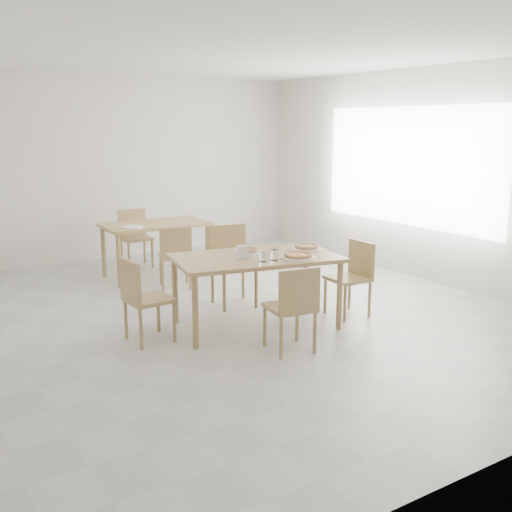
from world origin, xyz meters
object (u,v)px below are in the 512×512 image
chair_north (231,259)px  chair_back_n (135,234)px  plate_mushroom (306,249)px  plate_pepperoni (248,252)px  napkin_holder (242,253)px  chair_south (294,303)px  tumbler_a (274,255)px  pizza_mushroom (306,247)px  plate_empty (132,227)px  chair_east (353,272)px  chair_back_s (175,253)px  plate_margherita (298,258)px  second_table (155,229)px  chair_west (141,295)px  tumbler_b (262,257)px  pizza_pepperoni (248,250)px  pizza_margherita (298,255)px  main_table (256,263)px

chair_north → chair_back_n: 2.45m
plate_mushroom → plate_pepperoni: size_ratio=1.11×
plate_pepperoni → napkin_holder: (-0.20, -0.23, 0.06)m
plate_mushroom → napkin_holder: bearing=-176.8°
chair_south → tumbler_a: tumbler_a is taller
chair_north → napkin_holder: (-0.39, -0.91, 0.28)m
pizza_mushroom → plate_empty: size_ratio=1.15×
chair_east → plate_mushroom: bearing=-109.3°
chair_north → chair_back_s: 0.98m
chair_north → plate_margherita: (0.10, -1.17, 0.23)m
chair_north → napkin_holder: chair_north is taller
plate_margherita → second_table: bearing=97.0°
chair_north → pizza_mushroom: size_ratio=2.95×
chair_east → pizza_mushroom: size_ratio=2.61×
chair_south → chair_west: 1.46m
plate_mushroom → tumbler_b: bearing=-161.7°
tumbler_b → plate_empty: (-0.37, 2.54, -0.04)m
pizza_pepperoni → pizza_margherita: bearing=-59.3°
chair_south → chair_back_n: (0.05, 4.09, 0.01)m
plate_margherita → chair_back_s: (-0.38, 2.11, -0.29)m
tumbler_a → plate_margherita: bearing=-15.6°
plate_mushroom → pizza_pepperoni: 0.65m
main_table → chair_back_s: chair_back_s is taller
plate_empty → plate_pepperoni: bearing=-77.9°
plate_mushroom → tumbler_b: tumbler_b is taller
chair_back_n → plate_pepperoni: bearing=-85.8°
main_table → chair_west: (-1.18, 0.18, -0.20)m
napkin_holder → chair_north: bearing=76.7°
plate_margherita → tumbler_a: (-0.24, 0.07, 0.04)m
pizza_margherita → napkin_holder: bearing=152.3°
plate_margherita → pizza_margherita: bearing=-45.0°
plate_mushroom → pizza_pepperoni: bearing=163.8°
plate_margherita → tumbler_b: bearing=169.4°
napkin_holder → chair_back_s: (0.12, 1.85, -0.35)m
chair_east → plate_mushroom: 0.62m
chair_back_s → chair_back_n: 1.49m
chair_south → pizza_pepperoni: chair_south is taller
plate_pepperoni → tumbler_a: bearing=-84.0°
pizza_pepperoni → chair_back_n: size_ratio=0.34×
chair_east → pizza_margherita: 0.90m
chair_east → pizza_mushroom: bearing=-109.3°
plate_margherita → plate_pepperoni: bearing=120.7°
main_table → chair_west: 1.21m
plate_pepperoni → pizza_mushroom: pizza_mushroom is taller
chair_west → pizza_pepperoni: bearing=-93.5°
second_table → chair_back_n: 0.81m
plate_margherita → chair_back_s: 2.16m
chair_north → pizza_pepperoni: bearing=-96.9°
pizza_margherita → napkin_holder: 0.56m
plate_empty → chair_south: bearing=-83.6°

